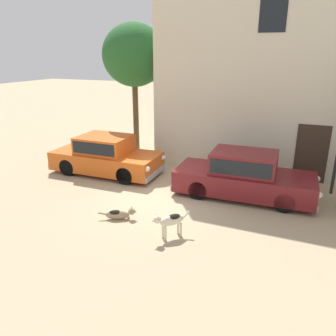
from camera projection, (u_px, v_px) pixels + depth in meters
The scene contains 6 objects.
ground_plane at pixel (163, 195), 11.01m from camera, with size 80.00×80.00×0.00m, color tan.
parked_sedan_nearest at pixel (106, 155), 12.83m from camera, with size 4.34×1.90×1.48m.
parked_sedan_second at pixel (244, 175), 10.73m from camera, with size 4.60×1.90×1.50m.
stray_dog_spotted at pixel (120, 214), 9.37m from camera, with size 1.05×0.50×0.37m.
stray_dog_tan at pixel (170, 220), 8.35m from camera, with size 0.77×0.88×0.72m.
acacia_tree_left at pixel (134, 56), 14.29m from camera, with size 2.81×2.53×5.71m.
Camera 1 is at (4.12, -9.23, 4.47)m, focal length 35.48 mm.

